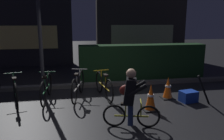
# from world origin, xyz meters

# --- Properties ---
(ground_plane) EXTENTS (40.00, 40.00, 0.00)m
(ground_plane) POSITION_xyz_m (0.00, 0.00, 0.00)
(ground_plane) COLOR black
(sidewalk_curb) EXTENTS (12.00, 0.24, 0.12)m
(sidewalk_curb) POSITION_xyz_m (0.00, 2.20, 0.06)
(sidewalk_curb) COLOR #56544F
(sidewalk_curb) RESTS_ON ground
(hedge_row) EXTENTS (4.80, 0.70, 1.29)m
(hedge_row) POSITION_xyz_m (1.80, 3.10, 0.65)
(hedge_row) COLOR #19381C
(hedge_row) RESTS_ON ground
(storefront_left) EXTENTS (4.77, 0.54, 4.14)m
(storefront_left) POSITION_xyz_m (-3.19, 6.50, 2.06)
(storefront_left) COLOR #262328
(storefront_left) RESTS_ON ground
(storefront_right) EXTENTS (5.01, 0.54, 4.13)m
(storefront_right) POSITION_xyz_m (3.00, 7.20, 2.05)
(storefront_right) COLOR #383330
(storefront_right) RESTS_ON ground
(street_post) EXTENTS (0.10, 0.10, 2.74)m
(street_post) POSITION_xyz_m (-1.65, 1.20, 1.37)
(street_post) COLOR #2D2D33
(street_post) RESTS_ON ground
(parked_bike_left_mid) EXTENTS (0.56, 1.66, 0.79)m
(parked_bike_left_mid) POSITION_xyz_m (-2.35, 0.96, 0.36)
(parked_bike_left_mid) COLOR black
(parked_bike_left_mid) RESTS_ON ground
(parked_bike_center_left) EXTENTS (0.46, 1.66, 0.76)m
(parked_bike_center_left) POSITION_xyz_m (-1.56, 1.07, 0.35)
(parked_bike_center_left) COLOR black
(parked_bike_center_left) RESTS_ON ground
(parked_bike_center_right) EXTENTS (0.50, 1.69, 0.79)m
(parked_bike_center_right) POSITION_xyz_m (-0.69, 1.14, 0.36)
(parked_bike_center_right) COLOR black
(parked_bike_center_right) RESTS_ON ground
(parked_bike_right_mid) EXTENTS (0.46, 1.63, 0.76)m
(parked_bike_right_mid) POSITION_xyz_m (0.04, 1.05, 0.34)
(parked_bike_right_mid) COLOR black
(parked_bike_right_mid) RESTS_ON ground
(traffic_cone_near) EXTENTS (0.36, 0.36, 0.67)m
(traffic_cone_near) POSITION_xyz_m (1.05, -0.10, 0.32)
(traffic_cone_near) COLOR black
(traffic_cone_near) RESTS_ON ground
(traffic_cone_far) EXTENTS (0.36, 0.36, 0.63)m
(traffic_cone_far) POSITION_xyz_m (1.83, 0.67, 0.30)
(traffic_cone_far) COLOR black
(traffic_cone_far) RESTS_ON ground
(blue_crate) EXTENTS (0.49, 0.40, 0.30)m
(blue_crate) POSITION_xyz_m (2.27, 0.30, 0.15)
(blue_crate) COLOR #193DB7
(blue_crate) RESTS_ON ground
(cyclist) EXTENTS (1.16, 0.61, 1.25)m
(cyclist) POSITION_xyz_m (0.33, -0.89, 0.63)
(cyclist) COLOR black
(cyclist) RESTS_ON ground
(closed_umbrella) EXTENTS (0.41, 0.08, 0.79)m
(closed_umbrella) POSITION_xyz_m (2.55, 0.05, 0.40)
(closed_umbrella) COLOR black
(closed_umbrella) RESTS_ON ground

